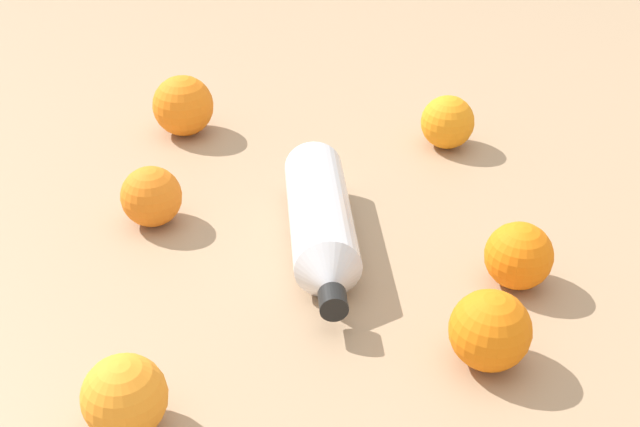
# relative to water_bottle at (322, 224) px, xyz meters

# --- Properties ---
(ground_plane) EXTENTS (2.40, 2.40, 0.00)m
(ground_plane) POSITION_rel_water_bottle_xyz_m (0.01, 0.03, -0.03)
(ground_plane) COLOR #9E7F60
(water_bottle) EXTENTS (0.27, 0.15, 0.07)m
(water_bottle) POSITION_rel_water_bottle_xyz_m (0.00, 0.00, 0.00)
(water_bottle) COLOR silver
(water_bottle) RESTS_ON ground_plane
(orange_0) EXTENTS (0.07, 0.07, 0.07)m
(orange_0) POSITION_rel_water_bottle_xyz_m (-0.13, -0.19, 0.00)
(orange_0) COLOR orange
(orange_0) RESTS_ON ground_plane
(orange_1) EXTENTS (0.07, 0.07, 0.07)m
(orange_1) POSITION_rel_water_bottle_xyz_m (0.00, 0.20, 0.00)
(orange_1) COLOR orange
(orange_1) RESTS_ON ground_plane
(orange_2) EXTENTS (0.07, 0.07, 0.07)m
(orange_2) POSITION_rel_water_bottle_xyz_m (-0.00, -0.20, 0.00)
(orange_2) COLOR orange
(orange_2) RESTS_ON ground_plane
(orange_3) EXTENTS (0.07, 0.07, 0.07)m
(orange_3) POSITION_rel_water_bottle_xyz_m (0.28, -0.09, 0.00)
(orange_3) COLOR orange
(orange_3) RESTS_ON ground_plane
(orange_4) EXTENTS (0.07, 0.07, 0.07)m
(orange_4) POSITION_rel_water_bottle_xyz_m (-0.29, 0.08, 0.00)
(orange_4) COLOR orange
(orange_4) RESTS_ON ground_plane
(orange_5) EXTENTS (0.08, 0.08, 0.08)m
(orange_5) POSITION_rel_water_bottle_xyz_m (0.22, 0.25, 0.01)
(orange_5) COLOR orange
(orange_5) RESTS_ON ground_plane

